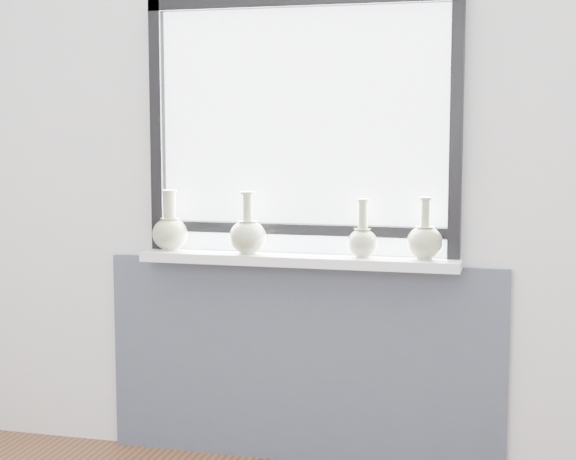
% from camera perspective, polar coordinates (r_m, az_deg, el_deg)
% --- Properties ---
extents(back_wall, '(3.60, 0.02, 2.60)m').
position_cam_1_polar(back_wall, '(3.67, 1.02, 4.80)').
color(back_wall, silver).
rests_on(back_wall, ground).
extents(apron_panel, '(1.70, 0.03, 0.86)m').
position_cam_1_polar(apron_panel, '(3.77, 0.88, -8.57)').
color(apron_panel, '#3C4555').
rests_on(apron_panel, ground).
extents(windowsill, '(1.32, 0.18, 0.04)m').
position_cam_1_polar(windowsill, '(3.61, 0.63, -1.93)').
color(windowsill, silver).
rests_on(windowsill, apron_panel).
extents(window, '(1.30, 0.06, 1.05)m').
position_cam_1_polar(window, '(3.63, 0.88, 7.01)').
color(window, black).
rests_on(window, windowsill).
extents(vase_a, '(0.15, 0.15, 0.26)m').
position_cam_1_polar(vase_a, '(3.77, -7.63, -0.03)').
color(vase_a, '#A2AA82').
rests_on(vase_a, windowsill).
extents(vase_b, '(0.15, 0.15, 0.26)m').
position_cam_1_polar(vase_b, '(3.62, -2.63, -0.28)').
color(vase_b, '#A2AA82').
rests_on(vase_b, windowsill).
extents(vase_c, '(0.12, 0.12, 0.23)m').
position_cam_1_polar(vase_c, '(3.54, 4.84, -0.62)').
color(vase_c, '#A2AA82').
rests_on(vase_c, windowsill).
extents(vase_d, '(0.14, 0.14, 0.25)m').
position_cam_1_polar(vase_d, '(3.52, 8.84, -0.65)').
color(vase_d, '#A2AA82').
rests_on(vase_d, windowsill).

